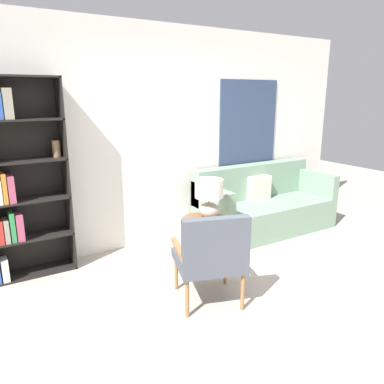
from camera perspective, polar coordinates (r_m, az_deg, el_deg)
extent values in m
plane|color=#B2A899|center=(3.47, 8.29, -18.33)|extent=(14.00, 14.00, 0.00)
cube|color=white|center=(4.68, -7.22, 8.06)|extent=(6.40, 0.06, 2.70)
cube|color=#334260|center=(5.49, 8.54, 9.29)|extent=(1.00, 0.02, 1.39)
cube|color=black|center=(4.24, -18.68, 2.31)|extent=(0.02, 0.30, 2.06)
cube|color=black|center=(4.08, -26.80, 15.52)|extent=(0.99, 0.30, 0.02)
cube|color=black|center=(4.49, -23.76, -11.29)|extent=(0.99, 0.30, 0.02)
cube|color=black|center=(4.31, -25.42, 1.84)|extent=(0.99, 0.01, 2.06)
cube|color=black|center=(4.33, -24.31, -6.42)|extent=(0.99, 0.30, 0.02)
cube|color=silver|center=(4.37, -26.61, -10.48)|extent=(0.07, 0.17, 0.23)
cube|color=black|center=(4.21, -24.89, -1.23)|extent=(0.99, 0.30, 0.02)
cube|color=gray|center=(4.25, -26.45, -5.26)|extent=(0.05, 0.21, 0.23)
cube|color=#338C4C|center=(4.24, -25.74, -4.70)|extent=(0.05, 0.21, 0.30)
cube|color=#B24C6B|center=(4.25, -24.83, -4.75)|extent=(0.07, 0.20, 0.28)
cube|color=black|center=(4.13, -25.50, 4.22)|extent=(0.99, 0.30, 0.02)
cube|color=orange|center=(4.15, -26.78, 0.63)|extent=(0.04, 0.25, 0.30)
cube|color=#B24C6B|center=(4.16, -25.94, 0.54)|extent=(0.06, 0.25, 0.27)
cube|color=black|center=(4.08, -26.13, 9.83)|extent=(0.99, 0.30, 0.02)
cylinder|color=#8C6B4C|center=(4.18, -19.98, 6.22)|extent=(0.08, 0.08, 0.17)
cube|color=gray|center=(4.03, -26.34, 11.98)|extent=(0.08, 0.18, 0.29)
cylinder|color=olive|center=(3.89, 5.08, -11.37)|extent=(0.04, 0.04, 0.35)
cylinder|color=olive|center=(3.77, -2.41, -12.18)|extent=(0.04, 0.04, 0.35)
cylinder|color=olive|center=(3.48, 7.73, -14.82)|extent=(0.04, 0.04, 0.35)
cylinder|color=olive|center=(3.35, -0.73, -15.93)|extent=(0.04, 0.04, 0.35)
cube|color=#4C515B|center=(3.51, 2.46, -10.37)|extent=(0.74, 0.73, 0.08)
cube|color=#4C515B|center=(3.20, 3.68, -7.81)|extent=(0.59, 0.28, 0.45)
cube|color=olive|center=(3.53, 6.79, -7.82)|extent=(0.21, 0.51, 0.04)
cube|color=olive|center=(3.40, -2.01, -8.68)|extent=(0.21, 0.51, 0.04)
cube|color=gray|center=(5.39, 11.17, -3.67)|extent=(1.97, 0.84, 0.42)
cube|color=gray|center=(5.49, 9.17, 1.70)|extent=(1.97, 0.20, 0.49)
cube|color=gray|center=(4.72, 3.08, -1.20)|extent=(0.12, 0.84, 0.34)
cube|color=gray|center=(5.93, 17.97, 1.40)|extent=(0.12, 0.84, 0.34)
cube|color=beige|center=(5.40, 10.17, 0.62)|extent=(0.36, 0.12, 0.34)
cylinder|color=brown|center=(4.07, 1.90, -4.26)|extent=(0.50, 0.50, 0.02)
cylinder|color=brown|center=(4.28, 0.77, -7.34)|extent=(0.03, 0.03, 0.55)
cylinder|color=brown|center=(4.05, 0.90, -8.71)|extent=(0.03, 0.03, 0.55)
cylinder|color=brown|center=(4.18, 3.92, -7.96)|extent=(0.03, 0.03, 0.55)
ellipsoid|color=#A59E93|center=(4.09, 2.57, -2.75)|extent=(0.23, 0.23, 0.17)
cylinder|color=tan|center=(4.05, 2.59, -1.22)|extent=(0.02, 0.02, 0.06)
cylinder|color=white|center=(4.02, 2.61, 0.56)|extent=(0.31, 0.31, 0.20)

